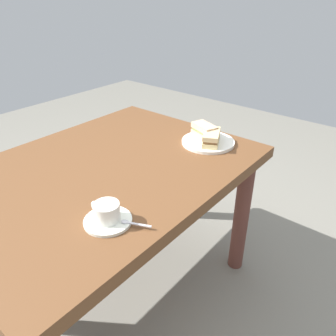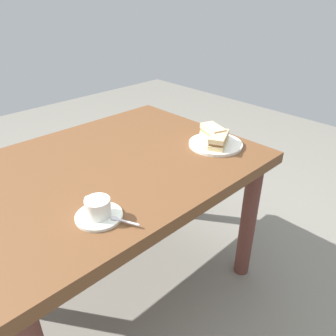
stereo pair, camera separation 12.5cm
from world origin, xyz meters
The scene contains 8 objects.
ground_plane centered at (0.00, 0.00, 0.00)m, with size 6.00×6.00×0.00m, color slate.
dining_table centered at (0.00, 0.00, 0.61)m, with size 1.23×0.90×0.71m.
sandwich_plate centered at (-0.45, 0.20, 0.72)m, with size 0.24×0.24×0.01m, color white.
sandwich_front centered at (-0.44, 0.22, 0.76)m, with size 0.16×0.12×0.05m.
sandwich_back centered at (-0.48, 0.16, 0.76)m, with size 0.10×0.14×0.06m.
coffee_saucer centered at (0.23, 0.28, 0.72)m, with size 0.15×0.15×0.01m, color white.
coffee_cup centered at (0.23, 0.28, 0.76)m, with size 0.08×0.11×0.06m.
spoon centered at (0.19, 0.35, 0.73)m, with size 0.05×0.09×0.01m.
Camera 1 is at (0.73, 0.93, 1.35)m, focal length 35.04 mm.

